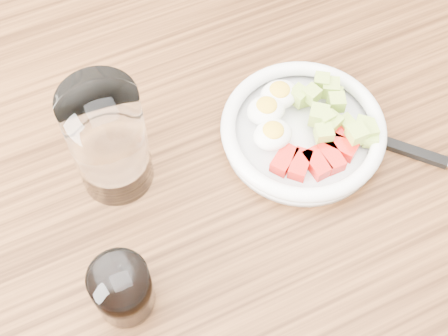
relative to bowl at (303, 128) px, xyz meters
The scene contains 5 objects.
dining_table 0.16m from the bowl, 166.15° to the right, with size 1.50×0.90×0.77m.
bowl is the anchor object (origin of this frame).
fork 0.16m from the bowl, 37.43° to the right, with size 0.15×0.16×0.01m.
water_glass 0.24m from the bowl, 168.59° to the left, with size 0.09×0.09×0.16m, color white.
coffee_glass 0.30m from the bowl, 158.91° to the right, with size 0.06×0.06×0.07m.
Camera 1 is at (-0.16, -0.32, 1.43)m, focal length 50.00 mm.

